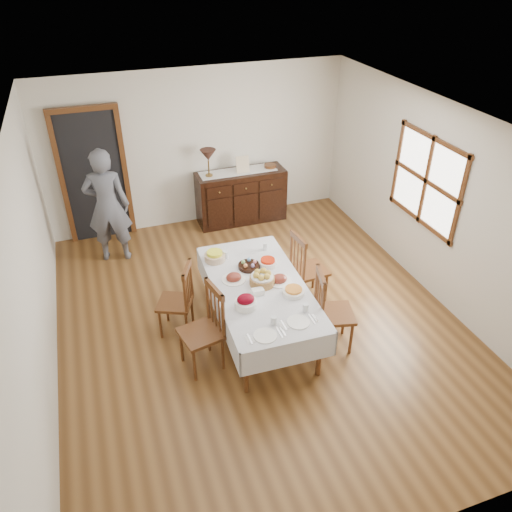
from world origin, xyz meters
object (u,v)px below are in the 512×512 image
object	(u,v)px
chair_right_near	(330,310)
dining_table	(259,291)
chair_left_far	(179,299)
sideboard	(241,196)
person	(107,203)
chair_right_far	(306,267)
table_lamp	(208,156)
chair_left_near	(205,328)

from	to	relation	value
chair_right_near	dining_table	bearing A→B (deg)	69.48
chair_left_far	chair_right_near	world-z (taller)	chair_right_near
sideboard	chair_left_far	bearing A→B (deg)	-122.42
chair_left_far	person	bearing A→B (deg)	-138.79
chair_right_far	person	xyz separation A→B (m)	(-2.36, 1.95, 0.43)
dining_table	chair_left_far	distance (m)	1.00
chair_right_near	chair_right_far	world-z (taller)	chair_right_near
sideboard	table_lamp	bearing A→B (deg)	-179.91
chair_right_near	sideboard	world-z (taller)	chair_right_near
dining_table	person	size ratio (longest dim) A/B	1.13
chair_right_near	chair_right_far	distance (m)	0.95
sideboard	person	size ratio (longest dim) A/B	0.80
sideboard	person	distance (m)	2.35
dining_table	chair_left_far	world-z (taller)	chair_left_far
dining_table	chair_right_near	distance (m)	0.88
chair_left_near	person	world-z (taller)	person
chair_left_near	chair_left_far	distance (m)	0.69
chair_right_near	table_lamp	distance (m)	3.53
chair_left_far	table_lamp	distance (m)	2.88
chair_left_far	dining_table	bearing A→B (deg)	93.29
person	sideboard	bearing A→B (deg)	-155.61
dining_table	chair_left_near	world-z (taller)	chair_left_near
chair_left_near	sideboard	distance (m)	3.55
dining_table	chair_right_far	size ratio (longest dim) A/B	2.09
chair_left_far	person	size ratio (longest dim) A/B	0.51
dining_table	sideboard	bearing A→B (deg)	78.21
chair_left_far	chair_right_near	bearing A→B (deg)	87.09
chair_left_near	sideboard	size ratio (longest dim) A/B	0.70
chair_left_near	chair_right_far	size ratio (longest dim) A/B	1.02
person	chair_left_near	bearing A→B (deg)	117.05
chair_left_near	table_lamp	xyz separation A→B (m)	(0.92, 3.23, 0.73)
chair_left_near	chair_right_far	world-z (taller)	chair_left_near
dining_table	chair_left_far	bearing A→B (deg)	160.57
person	chair_left_far	bearing A→B (deg)	117.81
dining_table	sideboard	xyz separation A→B (m)	(0.71, 2.92, -0.19)
chair_left_near	person	bearing A→B (deg)	-176.01
chair_right_far	table_lamp	bearing A→B (deg)	10.52
chair_right_near	chair_right_far	bearing A→B (deg)	7.16
chair_left_near	chair_right_far	xyz separation A→B (m)	(1.59, 0.76, -0.01)
sideboard	table_lamp	world-z (taller)	table_lamp
dining_table	person	bearing A→B (deg)	124.37
person	chair_right_far	bearing A→B (deg)	151.61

